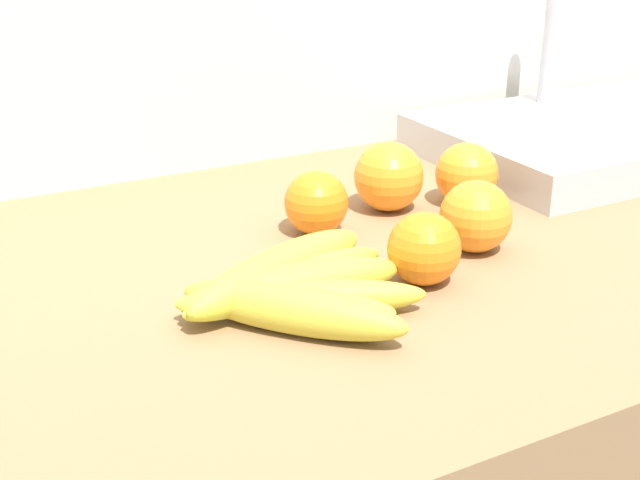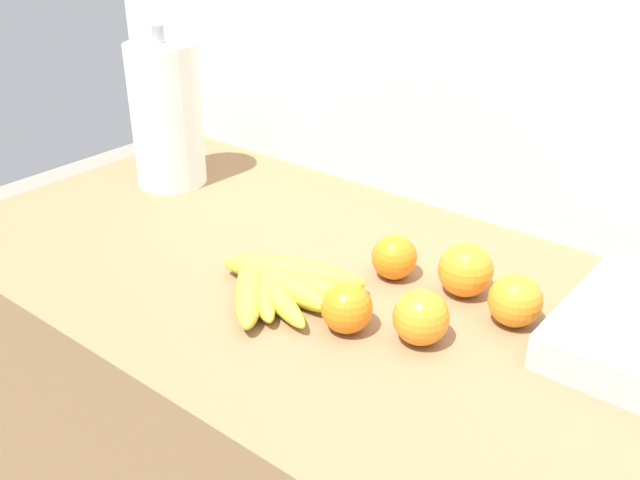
% 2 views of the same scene
% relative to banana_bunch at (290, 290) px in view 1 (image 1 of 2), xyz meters
% --- Properties ---
extents(wall_back, '(2.16, 0.06, 1.30)m').
position_rel_banana_bunch_xyz_m(wall_back, '(0.30, 0.42, -0.24)').
color(wall_back, silver).
rests_on(wall_back, ground).
extents(banana_bunch, '(0.21, 0.21, 0.04)m').
position_rel_banana_bunch_xyz_m(banana_bunch, '(0.00, 0.00, 0.00)').
color(banana_bunch, gold).
rests_on(banana_bunch, counter).
extents(orange_right, '(0.07, 0.07, 0.07)m').
position_rel_banana_bunch_xyz_m(orange_right, '(0.20, 0.16, 0.02)').
color(orange_right, orange).
rests_on(orange_right, counter).
extents(orange_far_right, '(0.07, 0.07, 0.07)m').
position_rel_banana_bunch_xyz_m(orange_far_right, '(0.21, 0.03, 0.02)').
color(orange_far_right, orange).
rests_on(orange_far_right, counter).
extents(orange_back_left, '(0.07, 0.07, 0.07)m').
position_rel_banana_bunch_xyz_m(orange_back_left, '(0.13, -0.01, 0.01)').
color(orange_back_left, orange).
rests_on(orange_back_left, counter).
extents(orange_back_right, '(0.07, 0.07, 0.07)m').
position_rel_banana_bunch_xyz_m(orange_back_right, '(0.28, 0.14, 0.02)').
color(orange_back_right, orange).
rests_on(orange_back_right, counter).
extents(orange_center, '(0.06, 0.06, 0.06)m').
position_rel_banana_bunch_xyz_m(orange_center, '(0.10, 0.14, 0.01)').
color(orange_center, orange).
rests_on(orange_center, counter).
extents(sink_basin, '(0.43, 0.30, 0.23)m').
position_rel_banana_bunch_xyz_m(sink_basin, '(0.55, 0.21, 0.01)').
color(sink_basin, '#B7BABF').
rests_on(sink_basin, counter).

